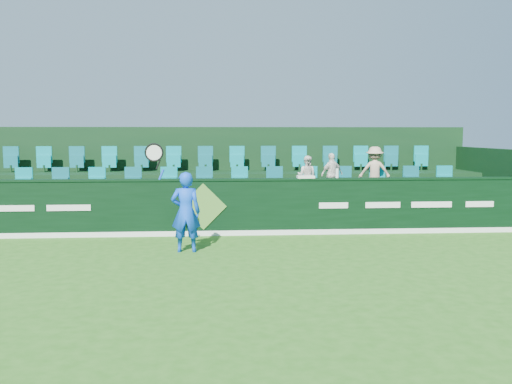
{
  "coord_description": "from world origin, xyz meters",
  "views": [
    {
      "loc": [
        0.3,
        -9.44,
        2.43
      ],
      "look_at": [
        1.17,
        2.8,
        1.15
      ],
      "focal_mm": 40.0,
      "sensor_mm": 36.0,
      "label": 1
    }
  ],
  "objects": [
    {
      "name": "sponsor_hoarding",
      "position": [
        0.0,
        4.0,
        0.67
      ],
      "size": [
        16.0,
        0.25,
        1.35
      ],
      "color": "black",
      "rests_on": "ground"
    },
    {
      "name": "drinks_bottle",
      "position": [
        3.2,
        4.0,
        1.46
      ],
      "size": [
        0.07,
        0.07,
        0.23
      ],
      "primitive_type": "cylinder",
      "color": "silver",
      "rests_on": "sponsor_hoarding"
    },
    {
      "name": "stand_tier_front",
      "position": [
        0.0,
        5.1,
        0.4
      ],
      "size": [
        16.0,
        2.0,
        0.8
      ],
      "primitive_type": "cube",
      "color": "black",
      "rests_on": "ground"
    },
    {
      "name": "tennis_player",
      "position": [
        -0.33,
        2.13,
        0.84
      ],
      "size": [
        1.16,
        0.41,
        2.28
      ],
      "color": "blue",
      "rests_on": "ground"
    },
    {
      "name": "spectator_left",
      "position": [
        2.64,
        5.12,
        1.32
      ],
      "size": [
        0.62,
        0.57,
        1.04
      ],
      "primitive_type": "imported",
      "rotation": [
        0.0,
        0.0,
        2.71
      ],
      "color": "silver",
      "rests_on": "stand_tier_front"
    },
    {
      "name": "stand_tier_back",
      "position": [
        0.0,
        7.0,
        0.65
      ],
      "size": [
        16.0,
        1.8,
        1.3
      ],
      "primitive_type": "cube",
      "color": "black",
      "rests_on": "ground"
    },
    {
      "name": "stand_rear",
      "position": [
        0.0,
        7.44,
        1.22
      ],
      "size": [
        16.0,
        4.1,
        2.6
      ],
      "color": "black",
      "rests_on": "ground"
    },
    {
      "name": "seat_row_front",
      "position": [
        0.0,
        5.5,
        1.1
      ],
      "size": [
        13.5,
        0.5,
        0.6
      ],
      "primitive_type": "cube",
      "color": "#05858D",
      "rests_on": "stand_tier_front"
    },
    {
      "name": "towel",
      "position": [
        2.44,
        4.0,
        1.38
      ],
      "size": [
        0.41,
        0.27,
        0.06
      ],
      "primitive_type": "cube",
      "color": "silver",
      "rests_on": "sponsor_hoarding"
    },
    {
      "name": "ground",
      "position": [
        0.0,
        0.0,
        0.0
      ],
      "size": [
        60.0,
        60.0,
        0.0
      ],
      "primitive_type": "plane",
      "color": "#296417",
      "rests_on": "ground"
    },
    {
      "name": "seat_row_back",
      "position": [
        0.0,
        7.3,
        1.6
      ],
      "size": [
        13.5,
        0.5,
        0.6
      ],
      "primitive_type": "cube",
      "color": "#05858D",
      "rests_on": "stand_tier_back"
    },
    {
      "name": "spectator_middle",
      "position": [
        3.3,
        5.12,
        1.35
      ],
      "size": [
        0.7,
        0.51,
        1.11
      ],
      "primitive_type": "imported",
      "rotation": [
        0.0,
        0.0,
        3.56
      ],
      "color": "white",
      "rests_on": "stand_tier_front"
    },
    {
      "name": "spectator_right",
      "position": [
        4.43,
        5.12,
        1.44
      ],
      "size": [
        0.9,
        0.62,
        1.27
      ],
      "primitive_type": "imported",
      "rotation": [
        0.0,
        0.0,
        2.94
      ],
      "color": "tan",
      "rests_on": "stand_tier_front"
    }
  ]
}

